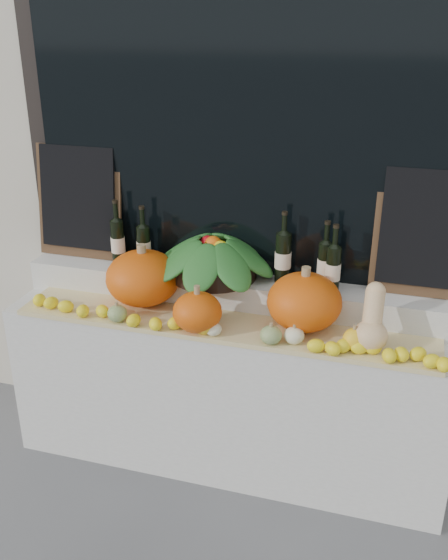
{
  "coord_description": "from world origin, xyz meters",
  "views": [
    {
      "loc": [
        0.79,
        -1.21,
        2.34
      ],
      "look_at": [
        0.0,
        1.45,
        1.12
      ],
      "focal_mm": 40.0,
      "sensor_mm": 36.0,
      "label": 1
    }
  ],
  "objects_px": {
    "pumpkin_right": "(304,302)",
    "butternut_squash": "(372,323)",
    "produce_bowl": "(213,257)",
    "pumpkin_left": "(143,278)",
    "wine_bottle_tall": "(283,257)"
  },
  "relations": [
    {
      "from": "pumpkin_right",
      "to": "pumpkin_left",
      "type": "bearing_deg",
      "value": 177.42
    },
    {
      "from": "pumpkin_left",
      "to": "pumpkin_right",
      "type": "xyz_separation_m",
      "value": [
        0.85,
        -0.04,
        -0.0
      ]
    },
    {
      "from": "pumpkin_left",
      "to": "pumpkin_right",
      "type": "height_order",
      "value": "pumpkin_left"
    },
    {
      "from": "pumpkin_left",
      "to": "butternut_squash",
      "type": "xyz_separation_m",
      "value": [
        1.18,
        -0.14,
        -0.02
      ]
    },
    {
      "from": "pumpkin_right",
      "to": "butternut_squash",
      "type": "distance_m",
      "value": 0.34
    },
    {
      "from": "pumpkin_left",
      "to": "produce_bowl",
      "type": "xyz_separation_m",
      "value": [
        0.34,
        0.15,
        0.1
      ]
    },
    {
      "from": "pumpkin_right",
      "to": "butternut_squash",
      "type": "xyz_separation_m",
      "value": [
        0.33,
        -0.1,
        -0.02
      ]
    },
    {
      "from": "pumpkin_left",
      "to": "produce_bowl",
      "type": "height_order",
      "value": "produce_bowl"
    },
    {
      "from": "pumpkin_left",
      "to": "produce_bowl",
      "type": "distance_m",
      "value": 0.38
    },
    {
      "from": "butternut_squash",
      "to": "produce_bowl",
      "type": "relative_size",
      "value": 0.43
    },
    {
      "from": "wine_bottle_tall",
      "to": "pumpkin_left",
      "type": "bearing_deg",
      "value": -165.63
    },
    {
      "from": "pumpkin_left",
      "to": "wine_bottle_tall",
      "type": "relative_size",
      "value": 1.03
    },
    {
      "from": "produce_bowl",
      "to": "pumpkin_right",
      "type": "bearing_deg",
      "value": -19.79
    },
    {
      "from": "pumpkin_left",
      "to": "produce_bowl",
      "type": "relative_size",
      "value": 0.56
    },
    {
      "from": "pumpkin_right",
      "to": "butternut_squash",
      "type": "height_order",
      "value": "butternut_squash"
    }
  ]
}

